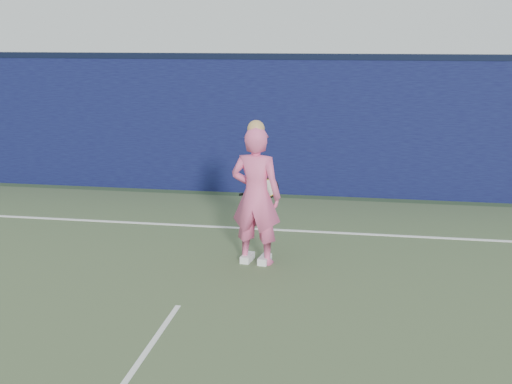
# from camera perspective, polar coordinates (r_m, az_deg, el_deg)

# --- Properties ---
(ground) EXTENTS (80.00, 80.00, 0.00)m
(ground) POSITION_cam_1_polar(r_m,az_deg,el_deg) (6.43, -9.49, -13.59)
(ground) COLOR #2F472C
(ground) RESTS_ON ground
(backstop_wall) EXTENTS (24.00, 0.40, 2.50)m
(backstop_wall) POSITION_cam_1_polar(r_m,az_deg,el_deg) (12.15, 0.22, 5.84)
(backstop_wall) COLOR #0B0C33
(backstop_wall) RESTS_ON ground
(wall_cap) EXTENTS (24.00, 0.42, 0.10)m
(wall_cap) POSITION_cam_1_polar(r_m,az_deg,el_deg) (12.04, 0.23, 11.98)
(wall_cap) COLOR black
(wall_cap) RESTS_ON backstop_wall
(player) EXTENTS (0.72, 0.53, 1.89)m
(player) POSITION_cam_1_polar(r_m,az_deg,el_deg) (8.28, 0.00, -0.33)
(player) COLOR #EB5B90
(player) RESTS_ON ground
(racket) EXTENTS (0.56, 0.15, 0.30)m
(racket) POSITION_cam_1_polar(r_m,az_deg,el_deg) (8.73, 0.91, 0.32)
(racket) COLOR black
(racket) RESTS_ON ground
(court_lines) EXTENTS (11.00, 12.04, 0.01)m
(court_lines) POSITION_cam_1_polar(r_m,az_deg,el_deg) (6.15, -10.51, -14.86)
(court_lines) COLOR white
(court_lines) RESTS_ON court_surface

